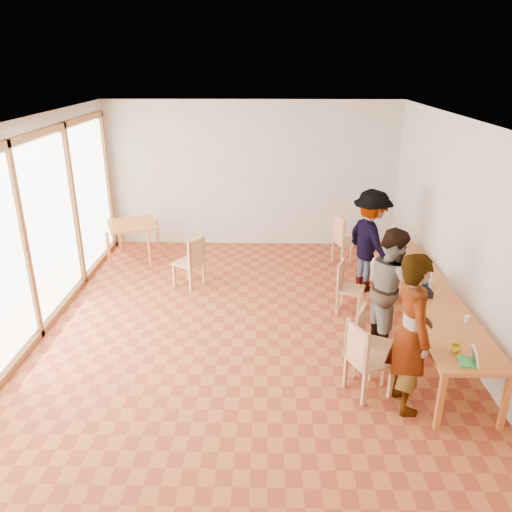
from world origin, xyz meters
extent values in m
plane|color=#A85328|center=(0.00, 0.00, 0.00)|extent=(8.00, 8.00, 0.00)
cube|color=beige|center=(0.00, 4.00, 1.50)|extent=(6.00, 0.10, 3.00)
cube|color=beige|center=(0.00, -4.00, 1.50)|extent=(6.00, 0.10, 3.00)
cube|color=beige|center=(3.00, 0.00, 1.50)|extent=(0.10, 8.00, 3.00)
cube|color=white|center=(-2.96, 0.00, 1.50)|extent=(0.10, 8.00, 3.00)
cube|color=white|center=(0.00, 0.00, 3.02)|extent=(6.00, 8.00, 0.04)
cube|color=#C7662C|center=(2.50, 0.12, 0.72)|extent=(0.80, 4.00, 0.05)
cube|color=#C7662C|center=(2.16, -1.82, 0.35)|extent=(0.06, 0.06, 0.70)
cube|color=#C7662C|center=(2.16, 2.06, 0.35)|extent=(0.06, 0.06, 0.70)
cube|color=#C7662C|center=(2.84, -1.82, 0.35)|extent=(0.06, 0.06, 0.70)
cube|color=#C7662C|center=(2.84, 2.06, 0.35)|extent=(0.06, 0.06, 0.70)
cube|color=#C7662C|center=(-2.31, 3.01, 0.72)|extent=(0.90, 0.90, 0.05)
cube|color=#C7662C|center=(-2.70, 2.62, 0.35)|extent=(0.05, 0.05, 0.70)
cube|color=#C7662C|center=(-2.70, 3.40, 0.35)|extent=(0.05, 0.05, 0.70)
cube|color=#C7662C|center=(-1.92, 2.62, 0.35)|extent=(0.05, 0.05, 0.70)
cube|color=#C7662C|center=(-1.92, 3.40, 0.35)|extent=(0.05, 0.05, 0.70)
cube|color=tan|center=(1.52, -1.20, 0.45)|extent=(0.58, 0.58, 0.04)
cube|color=tan|center=(1.35, -1.28, 0.70)|extent=(0.22, 0.42, 0.46)
cube|color=tan|center=(1.65, -0.82, 0.42)|extent=(0.54, 0.54, 0.04)
cube|color=tan|center=(1.48, -0.74, 0.66)|extent=(0.20, 0.39, 0.43)
cube|color=tan|center=(1.63, 0.86, 0.40)|extent=(0.50, 0.50, 0.04)
cube|color=tan|center=(1.46, 0.92, 0.62)|extent=(0.17, 0.37, 0.41)
cube|color=tan|center=(1.87, 2.80, 0.48)|extent=(0.60, 0.60, 0.04)
cube|color=tan|center=(1.67, 2.73, 0.75)|extent=(0.19, 0.46, 0.49)
cube|color=tan|center=(-1.04, 1.78, 0.44)|extent=(0.59, 0.59, 0.04)
cube|color=tan|center=(-0.88, 1.68, 0.68)|extent=(0.26, 0.38, 0.45)
imported|color=gray|center=(1.90, -1.41, 0.94)|extent=(0.52, 0.73, 1.88)
imported|color=gray|center=(2.00, -0.05, 0.85)|extent=(0.79, 0.93, 1.70)
imported|color=gray|center=(2.06, 1.74, 0.88)|extent=(1.03, 1.30, 1.76)
cube|color=green|center=(2.42, -1.68, 0.76)|extent=(0.19, 0.24, 0.02)
cube|color=white|center=(2.50, -1.69, 0.84)|extent=(0.09, 0.21, 0.19)
cube|color=green|center=(2.42, 0.07, 0.76)|extent=(0.24, 0.30, 0.03)
cube|color=white|center=(2.51, 0.09, 0.86)|extent=(0.13, 0.25, 0.21)
cube|color=green|center=(2.54, 0.35, 0.76)|extent=(0.25, 0.29, 0.03)
cube|color=white|center=(2.62, 0.38, 0.85)|extent=(0.15, 0.23, 0.20)
imported|color=gold|center=(2.38, -1.48, 0.79)|extent=(0.13, 0.13, 0.09)
cylinder|color=#268339|center=(2.20, -0.70, 0.89)|extent=(0.07, 0.07, 0.28)
cylinder|color=silver|center=(2.75, -0.81, 0.80)|extent=(0.07, 0.07, 0.09)
cylinder|color=white|center=(2.55, 0.17, 0.78)|extent=(0.08, 0.08, 0.06)
cube|color=#F44195|center=(2.62, 1.92, 0.76)|extent=(0.05, 0.10, 0.01)
cube|color=black|center=(2.46, -0.05, 0.80)|extent=(0.16, 0.26, 0.09)
camera|label=1|loc=(0.30, -6.20, 3.73)|focal=35.00mm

